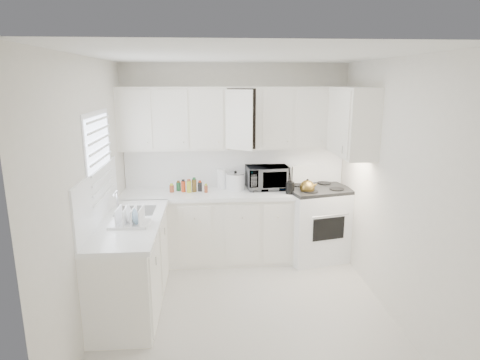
{
  "coord_description": "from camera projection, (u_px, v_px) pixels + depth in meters",
  "views": [
    {
      "loc": [
        -0.34,
        -3.93,
        2.38
      ],
      "look_at": [
        0.0,
        0.7,
        1.25
      ],
      "focal_mm": 30.82,
      "sensor_mm": 36.0,
      "label": 1
    }
  ],
  "objects": [
    {
      "name": "floor",
      "position": [
        245.0,
        309.0,
        4.4
      ],
      "size": [
        3.2,
        3.2,
        0.0
      ],
      "primitive_type": "plane",
      "color": "silver",
      "rests_on": "ground"
    },
    {
      "name": "ceiling",
      "position": [
        246.0,
        55.0,
        3.78
      ],
      "size": [
        3.2,
        3.2,
        0.0
      ],
      "primitive_type": "plane",
      "rotation": [
        3.14,
        0.0,
        0.0
      ],
      "color": "white",
      "rests_on": "ground"
    },
    {
      "name": "wall_back",
      "position": [
        235.0,
        161.0,
        5.64
      ],
      "size": [
        3.0,
        0.0,
        3.0
      ],
      "primitive_type": "plane",
      "rotation": [
        1.57,
        0.0,
        0.0
      ],
      "color": "silver",
      "rests_on": "ground"
    },
    {
      "name": "wall_front",
      "position": [
        267.0,
        260.0,
        2.54
      ],
      "size": [
        3.0,
        0.0,
        3.0
      ],
      "primitive_type": "plane",
      "rotation": [
        -1.57,
        0.0,
        0.0
      ],
      "color": "silver",
      "rests_on": "ground"
    },
    {
      "name": "wall_left",
      "position": [
        91.0,
        195.0,
        3.98
      ],
      "size": [
        0.0,
        3.2,
        3.2
      ],
      "primitive_type": "plane",
      "rotation": [
        1.57,
        0.0,
        1.57
      ],
      "color": "silver",
      "rests_on": "ground"
    },
    {
      "name": "wall_right",
      "position": [
        391.0,
        189.0,
        4.2
      ],
      "size": [
        0.0,
        3.2,
        3.2
      ],
      "primitive_type": "plane",
      "rotation": [
        1.57,
        0.0,
        -1.57
      ],
      "color": "silver",
      "rests_on": "ground"
    },
    {
      "name": "window_blinds",
      "position": [
        100.0,
        162.0,
        4.27
      ],
      "size": [
        0.06,
        0.96,
        1.06
      ],
      "primitive_type": null,
      "color": "white",
      "rests_on": "wall_left"
    },
    {
      "name": "lower_cabinets_back",
      "position": [
        208.0,
        228.0,
        5.52
      ],
      "size": [
        2.22,
        0.6,
        0.9
      ],
      "primitive_type": null,
      "color": "white",
      "rests_on": "floor"
    },
    {
      "name": "lower_cabinets_left",
      "position": [
        132.0,
        266.0,
        4.4
      ],
      "size": [
        0.6,
        1.6,
        0.9
      ],
      "primitive_type": null,
      "color": "white",
      "rests_on": "floor"
    },
    {
      "name": "countertop_back",
      "position": [
        207.0,
        194.0,
        5.4
      ],
      "size": [
        2.24,
        0.64,
        0.05
      ],
      "primitive_type": "cube",
      "color": "white",
      "rests_on": "lower_cabinets_back"
    },
    {
      "name": "countertop_left",
      "position": [
        130.0,
        224.0,
        4.29
      ],
      "size": [
        0.64,
        1.62,
        0.05
      ],
      "primitive_type": "cube",
      "color": "white",
      "rests_on": "lower_cabinets_left"
    },
    {
      "name": "backsplash_back",
      "position": [
        235.0,
        167.0,
        5.65
      ],
      "size": [
        2.98,
        0.02,
        0.55
      ],
      "primitive_type": "cube",
      "color": "white",
      "rests_on": "wall_back"
    },
    {
      "name": "backsplash_left",
      "position": [
        98.0,
        196.0,
        4.2
      ],
      "size": [
        0.02,
        1.6,
        0.55
      ],
      "primitive_type": "cube",
      "color": "white",
      "rests_on": "wall_left"
    },
    {
      "name": "upper_cabinets_back",
      "position": [
        236.0,
        149.0,
        5.43
      ],
      "size": [
        3.0,
        0.33,
        0.8
      ],
      "primitive_type": null,
      "color": "white",
      "rests_on": "wall_back"
    },
    {
      "name": "upper_cabinets_right",
      "position": [
        350.0,
        155.0,
        4.93
      ],
      "size": [
        0.33,
        0.9,
        0.8
      ],
      "primitive_type": null,
      "color": "white",
      "rests_on": "wall_right"
    },
    {
      "name": "sink",
      "position": [
        135.0,
        201.0,
        4.59
      ],
      "size": [
        0.42,
        0.38,
        0.3
      ],
      "primitive_type": null,
      "color": "gray",
      "rests_on": "countertop_left"
    },
    {
      "name": "stove",
      "position": [
        316.0,
        213.0,
        5.56
      ],
      "size": [
        0.95,
        0.84,
        1.26
      ],
      "primitive_type": null,
      "rotation": [
        0.0,
        0.0,
        0.23
      ],
      "color": "white",
      "rests_on": "floor"
    },
    {
      "name": "tea_kettle",
      "position": [
        307.0,
        186.0,
        5.29
      ],
      "size": [
        0.3,
        0.28,
        0.22
      ],
      "primitive_type": null,
      "rotation": [
        0.0,
        0.0,
        -0.41
      ],
      "color": "olive",
      "rests_on": "stove"
    },
    {
      "name": "frying_pan",
      "position": [
        327.0,
        186.0,
        5.65
      ],
      "size": [
        0.3,
        0.45,
        0.04
      ],
      "primitive_type": null,
      "rotation": [
        0.0,
        0.0,
        -0.11
      ],
      "color": "black",
      "rests_on": "stove"
    },
    {
      "name": "microwave",
      "position": [
        267.0,
        175.0,
        5.53
      ],
      "size": [
        0.58,
        0.35,
        0.38
      ],
      "primitive_type": "imported",
      "rotation": [
        0.0,
        0.0,
        0.09
      ],
      "color": "gray",
      "rests_on": "countertop_back"
    },
    {
      "name": "rice_cooker",
      "position": [
        235.0,
        180.0,
        5.5
      ],
      "size": [
        0.26,
        0.26,
        0.25
      ],
      "primitive_type": null,
      "rotation": [
        0.0,
        0.0,
        0.04
      ],
      "color": "white",
      "rests_on": "countertop_back"
    },
    {
      "name": "paper_towel",
      "position": [
        222.0,
        179.0,
        5.54
      ],
      "size": [
        0.12,
        0.12,
        0.27
      ],
      "primitive_type": "cylinder",
      "color": "white",
      "rests_on": "countertop_back"
    },
    {
      "name": "utensil_crock",
      "position": [
        290.0,
        180.0,
        5.28
      ],
      "size": [
        0.15,
        0.15,
        0.37
      ],
      "primitive_type": null,
      "rotation": [
        0.0,
        0.0,
        0.25
      ],
      "color": "black",
      "rests_on": "countertop_back"
    },
    {
      "name": "dish_rack",
      "position": [
        129.0,
        215.0,
        4.14
      ],
      "size": [
        0.4,
        0.31,
        0.21
      ],
      "primitive_type": null,
      "rotation": [
        0.0,
        0.0,
        -0.04
      ],
      "color": "white",
      "rests_on": "countertop_left"
    },
    {
      "name": "spice_left_0",
      "position": [
        172.0,
        186.0,
        5.47
      ],
      "size": [
        0.06,
        0.06,
        0.13
      ],
      "primitive_type": "cylinder",
      "color": "#9C482A",
      "rests_on": "countertop_back"
    },
    {
      "name": "spice_left_1",
      "position": [
        178.0,
        187.0,
        5.39
      ],
      "size": [
        0.06,
        0.06,
        0.13
      ],
      "primitive_type": "cylinder",
      "color": "#216432",
      "rests_on": "countertop_back"
    },
    {
      "name": "spice_left_2",
      "position": [
        184.0,
        185.0,
        5.48
      ],
      "size": [
        0.06,
        0.06,
        0.13
      ],
      "primitive_type": "cylinder",
      "color": "red",
      "rests_on": "countertop_back"
    },
    {
      "name": "spice_left_3",
      "position": [
        189.0,
        187.0,
        5.4
      ],
      "size": [
        0.06,
        0.06,
        0.13
      ],
      "primitive_type": "cylinder",
      "color": "gold",
      "rests_on": "countertop_back"
    },
    {
      "name": "spice_left_4",
      "position": [
        195.0,
        185.0,
        5.5
      ],
      "size": [
        0.06,
        0.06,
        0.13
      ],
      "primitive_type": "cylinder",
      "color": "brown",
      "rests_on": "countertop_back"
    },
    {
      "name": "spice_left_5",
      "position": [
        201.0,
        187.0,
        5.41
      ],
      "size": [
        0.06,
        0.06,
        0.13
      ],
      "primitive_type": "cylinder",
      "color": "black",
      "rests_on": "countertop_back"
    },
    {
      "name": "spice_left_6",
      "position": [
        206.0,
        185.0,
        5.51
      ],
      "size": [
        0.06,
        0.06,
        0.13
      ],
      "primitive_type": "cylinder",
      "color": "#9C482A",
      "rests_on": "countertop_back"
    },
    {
      "name": "sauce_right_0",
      "position": [
        278.0,
        181.0,
        5.61
      ],
      "size": [
        0.06,
        0.06,
        0.19
      ],
      "primitive_type": "cylinder",
      "color": "red",
      "rests_on": "countertop_back"
    },
    {
      "name": "sauce_right_1",
      "position": [
        283.0,
        182.0,
        5.55
      ],
      "size": [
        0.06,
        0.06,
        0.19
      ],
      "primitive_type": "cylinder",
      "color": "gold",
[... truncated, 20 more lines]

